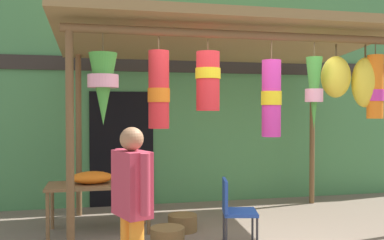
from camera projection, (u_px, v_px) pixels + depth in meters
shop_facade at (192, 93)px, 7.74m from camera, size 11.29×0.29×3.99m
market_stall_canopy at (228, 54)px, 5.84m from camera, size 4.56×2.58×2.87m
display_table at (99, 188)px, 5.78m from camera, size 1.40×0.65×0.67m
flower_heap_on_table at (93, 177)px, 5.77m from camera, size 0.56×0.39×0.17m
folding_chair at (234, 207)px, 5.08m from camera, size 0.48×0.48×0.84m
wicker_basket_by_table at (167, 237)px, 5.17m from camera, size 0.42×0.42×0.23m
wicker_basket_spare at (183, 223)px, 5.84m from camera, size 0.41×0.41×0.23m
customer_foreground at (132, 200)px, 3.66m from camera, size 0.35×0.56×1.53m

